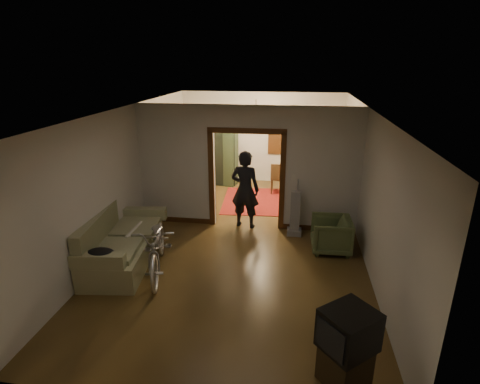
% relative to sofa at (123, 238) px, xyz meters
% --- Properties ---
extents(floor, '(5.00, 8.50, 0.01)m').
position_rel_sofa_xyz_m(floor, '(2.12, 1.29, -0.51)').
color(floor, '#402D14').
rests_on(floor, ground).
extents(ceiling, '(5.00, 8.50, 0.01)m').
position_rel_sofa_xyz_m(ceiling, '(2.12, 1.29, 2.29)').
color(ceiling, white).
rests_on(ceiling, floor).
extents(wall_back, '(5.00, 0.02, 2.80)m').
position_rel_sofa_xyz_m(wall_back, '(2.12, 5.54, 0.89)').
color(wall_back, beige).
rests_on(wall_back, floor).
extents(wall_left, '(0.02, 8.50, 2.80)m').
position_rel_sofa_xyz_m(wall_left, '(-0.38, 1.29, 0.89)').
color(wall_left, beige).
rests_on(wall_left, floor).
extents(wall_right, '(0.02, 8.50, 2.80)m').
position_rel_sofa_xyz_m(wall_right, '(4.62, 1.29, 0.89)').
color(wall_right, beige).
rests_on(wall_right, floor).
extents(partition_wall, '(5.00, 0.14, 2.80)m').
position_rel_sofa_xyz_m(partition_wall, '(2.12, 2.04, 0.89)').
color(partition_wall, beige).
rests_on(partition_wall, floor).
extents(door_casing, '(1.74, 0.20, 2.32)m').
position_rel_sofa_xyz_m(door_casing, '(2.12, 2.04, 0.59)').
color(door_casing, '#40220E').
rests_on(door_casing, floor).
extents(far_window, '(0.98, 0.06, 1.28)m').
position_rel_sofa_xyz_m(far_window, '(2.82, 5.50, 1.04)').
color(far_window, black).
rests_on(far_window, wall_back).
extents(chandelier, '(0.24, 0.24, 0.24)m').
position_rel_sofa_xyz_m(chandelier, '(2.12, 3.79, 1.84)').
color(chandelier, '#FFE0A5').
rests_on(chandelier, ceiling).
extents(light_switch, '(0.08, 0.01, 0.12)m').
position_rel_sofa_xyz_m(light_switch, '(3.17, 1.96, 0.74)').
color(light_switch, silver).
rests_on(light_switch, partition_wall).
extents(sofa, '(1.27, 2.34, 1.03)m').
position_rel_sofa_xyz_m(sofa, '(0.00, 0.00, 0.00)').
color(sofa, '#757950').
rests_on(sofa, floor).
extents(rolled_paper, '(0.09, 0.73, 0.09)m').
position_rel_sofa_xyz_m(rolled_paper, '(0.10, 0.30, 0.02)').
color(rolled_paper, beige).
rests_on(rolled_paper, sofa).
extents(jacket, '(0.47, 0.35, 0.14)m').
position_rel_sofa_xyz_m(jacket, '(0.05, -0.91, 0.17)').
color(jacket, black).
rests_on(jacket, sofa).
extents(bicycle, '(1.17, 2.07, 1.03)m').
position_rel_sofa_xyz_m(bicycle, '(0.78, -0.22, 0.00)').
color(bicycle, silver).
rests_on(bicycle, floor).
extents(armchair, '(0.81, 0.79, 0.71)m').
position_rel_sofa_xyz_m(armchair, '(3.98, 1.05, -0.16)').
color(armchair, '#4D5C34').
rests_on(armchair, floor).
extents(tv_stand, '(0.69, 0.68, 0.46)m').
position_rel_sofa_xyz_m(tv_stand, '(3.89, -2.32, -0.28)').
color(tv_stand, black).
rests_on(tv_stand, floor).
extents(crt_tv, '(0.78, 0.78, 0.50)m').
position_rel_sofa_xyz_m(crt_tv, '(3.89, -2.32, 0.24)').
color(crt_tv, black).
rests_on(crt_tv, tv_stand).
extents(vacuum, '(0.38, 0.34, 1.04)m').
position_rel_sofa_xyz_m(vacuum, '(3.24, 1.69, 0.01)').
color(vacuum, gray).
rests_on(vacuum, floor).
extents(person, '(0.72, 0.53, 1.82)m').
position_rel_sofa_xyz_m(person, '(2.09, 1.97, 0.40)').
color(person, black).
rests_on(person, floor).
extents(oriental_rug, '(1.76, 2.22, 0.02)m').
position_rel_sofa_xyz_m(oriental_rug, '(2.08, 3.64, -0.50)').
color(oriental_rug, maroon).
rests_on(oriental_rug, floor).
extents(locker, '(0.92, 0.63, 1.69)m').
position_rel_sofa_xyz_m(locker, '(0.98, 5.03, 0.33)').
color(locker, '#253520').
rests_on(locker, floor).
extents(globe, '(0.31, 0.31, 0.31)m').
position_rel_sofa_xyz_m(globe, '(0.98, 5.03, 1.43)').
color(globe, '#1E5972').
rests_on(globe, locker).
extents(desk, '(0.97, 0.60, 0.69)m').
position_rel_sofa_xyz_m(desk, '(3.38, 5.07, -0.17)').
color(desk, '#342311').
rests_on(desk, floor).
extents(desk_chair, '(0.51, 0.51, 0.92)m').
position_rel_sofa_xyz_m(desk_chair, '(2.73, 4.42, -0.05)').
color(desk_chair, '#342311').
rests_on(desk_chair, floor).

